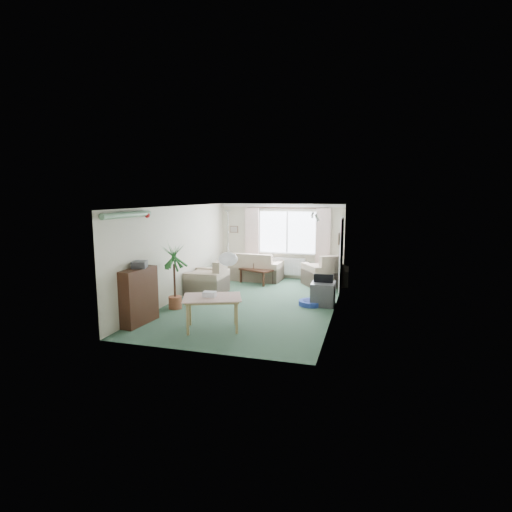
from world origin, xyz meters
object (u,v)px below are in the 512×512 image
(coffee_table, at_px, (257,276))
(pet_bed, at_px, (311,303))
(sofa, at_px, (254,266))
(armchair_left, at_px, (207,277))
(houseplant, at_px, (174,276))
(dining_table, at_px, (213,314))
(tv_cube, at_px, (323,294))
(armchair_corner, at_px, (324,270))
(bookshelf, at_px, (138,296))

(coffee_table, height_order, pet_bed, coffee_table)
(sofa, distance_m, armchair_left, 2.22)
(coffee_table, relative_size, houseplant, 0.64)
(dining_table, distance_m, pet_bed, 2.85)
(dining_table, bearing_deg, pet_bed, 54.67)
(sofa, xyz_separation_m, dining_table, (0.54, -4.84, -0.11))
(armchair_left, bearing_deg, houseplant, -5.43)
(pet_bed, bearing_deg, sofa, 130.73)
(tv_cube, relative_size, pet_bed, 1.04)
(armchair_corner, distance_m, houseplant, 4.65)
(armchair_left, distance_m, bookshelf, 2.85)
(armchair_corner, relative_size, tv_cube, 1.72)
(sofa, xyz_separation_m, armchair_corner, (2.23, -0.26, 0.04))
(armchair_left, relative_size, coffee_table, 1.03)
(armchair_left, distance_m, houseplant, 1.64)
(dining_table, distance_m, tv_cube, 3.09)
(coffee_table, distance_m, dining_table, 4.35)
(armchair_corner, distance_m, coffee_table, 2.04)
(coffee_table, distance_m, tv_cube, 2.95)
(armchair_corner, relative_size, bookshelf, 0.90)
(armchair_left, xyz_separation_m, houseplant, (-0.14, -1.60, 0.32))
(armchair_corner, xyz_separation_m, tv_cube, (0.22, -2.16, -0.19))
(coffee_table, bearing_deg, armchair_corner, 6.90)
(tv_cube, xyz_separation_m, pet_bed, (-0.28, -0.11, -0.22))
(sofa, relative_size, pet_bed, 2.96)
(pet_bed, bearing_deg, coffee_table, 134.02)
(coffee_table, distance_m, bookshelf, 4.62)
(bookshelf, relative_size, pet_bed, 1.99)
(coffee_table, distance_m, houseplant, 3.42)
(bookshelf, xyz_separation_m, tv_cube, (3.54, 2.50, -0.31))
(coffee_table, xyz_separation_m, tv_cube, (2.24, -1.92, 0.06))
(sofa, distance_m, dining_table, 4.87)
(houseplant, distance_m, pet_bed, 3.35)
(houseplant, relative_size, tv_cube, 2.54)
(armchair_corner, height_order, pet_bed, armchair_corner)
(dining_table, bearing_deg, armchair_left, 114.99)
(coffee_table, bearing_deg, armchair_left, -121.24)
(pet_bed, bearing_deg, bookshelf, -143.72)
(bookshelf, bearing_deg, armchair_left, 88.06)
(sofa, distance_m, houseplant, 3.81)
(armchair_left, bearing_deg, bookshelf, -7.18)
(armchair_corner, height_order, dining_table, armchair_corner)
(coffee_table, bearing_deg, sofa, 113.67)
(armchair_left, distance_m, coffee_table, 1.87)
(pet_bed, bearing_deg, dining_table, -125.33)
(tv_cube, bearing_deg, coffee_table, 139.14)
(tv_cube, bearing_deg, pet_bed, -159.63)
(armchair_left, bearing_deg, sofa, 160.16)
(dining_table, height_order, pet_bed, dining_table)
(bookshelf, xyz_separation_m, houseplant, (0.20, 1.23, 0.20))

